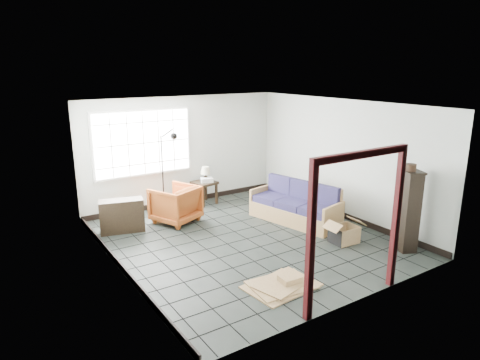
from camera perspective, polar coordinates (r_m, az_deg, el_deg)
ground at (r=8.44m, az=0.92°, el=-7.85°), size 5.50×5.50×0.00m
room_shell at (r=7.97m, az=0.85°, el=3.42°), size 5.02×5.52×2.61m
window_panel at (r=9.88m, az=-12.80°, el=4.85°), size 2.32×0.08×1.52m
doorway_trim at (r=6.06m, az=15.48°, el=-3.83°), size 1.80×0.08×2.20m
futon_sofa at (r=9.35m, az=7.54°, el=-3.60°), size 1.17×2.10×0.88m
armchair at (r=9.30m, az=-8.62°, el=-2.96°), size 1.10×1.07×0.88m
side_table at (r=10.42m, az=-4.77°, el=-0.74°), size 0.59×0.59×0.56m
table_lamp at (r=10.38m, az=-4.63°, el=1.20°), size 0.23×0.23×0.36m
projector at (r=10.34m, az=-4.47°, el=0.00°), size 0.34×0.30×0.10m
floor_lamp at (r=9.87m, az=-9.50°, el=1.54°), size 0.56×0.35×1.90m
console_shelf at (r=9.00m, az=-15.48°, el=-4.62°), size 0.93×0.54×0.68m
tall_shelf at (r=8.27m, az=21.55°, el=-3.79°), size 0.46×0.50×1.50m
pot at (r=8.02m, az=21.86°, el=1.55°), size 0.21×0.21×0.13m
open_box at (r=8.47m, az=13.71°, el=-7.04°), size 0.81×0.42×0.45m
cardboard_pile at (r=6.77m, az=5.68°, el=-13.63°), size 1.15×0.86×0.16m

